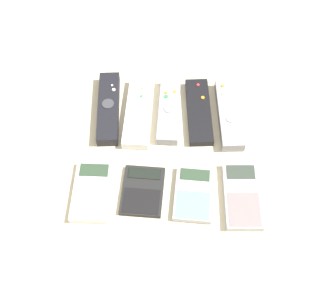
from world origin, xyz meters
TOP-DOWN VIEW (x-y plane):
  - ground_plane at (0.00, 0.00)m, footprint 3.00×3.00m
  - remote_0 at (-0.14, 0.12)m, footprint 0.06×0.20m
  - remote_1 at (-0.07, 0.11)m, footprint 0.07×0.20m
  - remote_2 at (0.00, 0.12)m, footprint 0.05×0.18m
  - remote_3 at (0.07, 0.12)m, footprint 0.07×0.19m
  - remote_4 at (0.14, 0.11)m, footprint 0.06×0.20m
  - calculator_0 at (-0.16, -0.10)m, footprint 0.08×0.14m
  - calculator_1 at (-0.05, -0.09)m, footprint 0.09×0.12m
  - calculator_2 at (0.06, -0.10)m, footprint 0.09×0.13m
  - calculator_3 at (0.16, -0.10)m, footprint 0.08×0.15m

SIDE VIEW (x-z plane):
  - ground_plane at x=0.00m, z-range 0.00..0.00m
  - calculator_1 at x=-0.05m, z-range 0.00..0.01m
  - calculator_2 at x=0.06m, z-range 0.00..0.02m
  - calculator_0 at x=-0.16m, z-range 0.00..0.02m
  - calculator_3 at x=0.16m, z-range 0.00..0.02m
  - remote_3 at x=0.07m, z-range 0.00..0.02m
  - remote_1 at x=-0.07m, z-range 0.00..0.02m
  - remote_2 at x=0.00m, z-range 0.00..0.02m
  - remote_4 at x=0.14m, z-range 0.00..0.03m
  - remote_0 at x=-0.14m, z-range 0.00..0.03m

